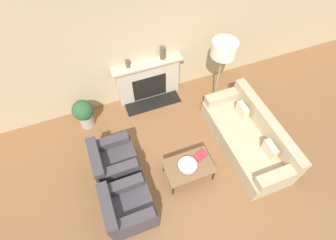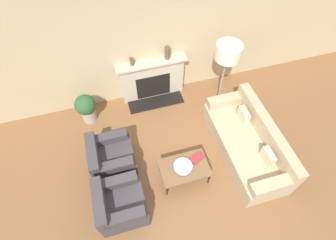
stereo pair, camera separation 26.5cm
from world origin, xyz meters
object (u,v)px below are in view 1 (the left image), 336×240
(armchair_far, at_px, (114,162))
(floor_lamp, at_px, (224,52))
(fireplace, at_px, (148,81))
(potted_plant, at_px, (84,113))
(mantel_vase_center_left, at_px, (163,53))
(coffee_table, at_px, (189,167))
(bowl, at_px, (188,165))
(book, at_px, (200,155))
(mantel_vase_left, at_px, (128,64))
(armchair_near, at_px, (127,208))
(couch, at_px, (248,137))

(armchair_far, height_order, floor_lamp, floor_lamp)
(fireplace, height_order, potted_plant, fireplace)
(armchair_far, distance_m, mantel_vase_center_left, 2.49)
(coffee_table, height_order, potted_plant, potted_plant)
(bowl, relative_size, book, 1.13)
(book, xyz_separation_m, mantel_vase_left, (-0.73, 2.17, 0.74))
(book, relative_size, floor_lamp, 0.18)
(armchair_far, relative_size, book, 2.63)
(armchair_near, relative_size, floor_lamp, 0.48)
(coffee_table, xyz_separation_m, book, (0.29, 0.12, 0.04))
(armchair_far, xyz_separation_m, potted_plant, (-0.31, 1.31, 0.13))
(armchair_near, bearing_deg, bowl, -76.28)
(potted_plant, bearing_deg, mantel_vase_left, 16.27)
(fireplace, distance_m, floor_lamp, 1.85)
(couch, height_order, bowl, couch)
(bowl, bearing_deg, fireplace, 90.11)
(armchair_far, height_order, book, armchair_far)
(armchair_far, distance_m, book, 1.67)
(mantel_vase_left, bearing_deg, fireplace, -2.12)
(couch, height_order, armchair_far, couch)
(fireplace, xyz_separation_m, potted_plant, (-1.58, -0.32, -0.09))
(armchair_near, distance_m, floor_lamp, 3.44)
(fireplace, height_order, armchair_far, fireplace)
(coffee_table, relative_size, potted_plant, 1.26)
(armchair_near, xyz_separation_m, floor_lamp, (2.64, 1.85, 1.20))
(fireplace, distance_m, bowl, 2.27)
(coffee_table, bearing_deg, bowl, 175.38)
(book, bearing_deg, armchair_near, 170.56)
(mantel_vase_center_left, bearing_deg, book, -91.30)
(coffee_table, relative_size, floor_lamp, 0.53)
(floor_lamp, xyz_separation_m, potted_plant, (-2.95, 0.41, -1.08))
(couch, height_order, potted_plant, couch)
(mantel_vase_center_left, bearing_deg, fireplace, -177.66)
(couch, xyz_separation_m, mantel_vase_center_left, (-1.09, 2.10, 0.89))
(armchair_near, height_order, armchair_far, same)
(floor_lamp, height_order, mantel_vase_center_left, floor_lamp)
(coffee_table, relative_size, mantel_vase_left, 4.87)
(mantel_vase_center_left, bearing_deg, armchair_near, -122.16)
(bowl, distance_m, book, 0.34)
(bowl, height_order, potted_plant, potted_plant)
(couch, bearing_deg, armchair_far, -99.41)
(book, distance_m, potted_plant, 2.64)
(bowl, bearing_deg, armchair_near, -166.28)
(couch, relative_size, coffee_table, 2.43)
(mantel_vase_left, distance_m, potted_plant, 1.41)
(armchair_near, relative_size, coffee_table, 0.90)
(couch, height_order, coffee_table, couch)
(bowl, relative_size, mantel_vase_left, 1.87)
(bowl, bearing_deg, book, 20.17)
(couch, height_order, armchair_near, couch)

